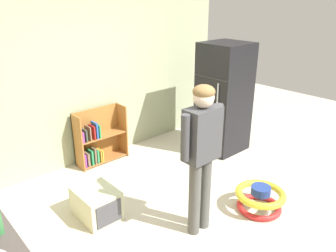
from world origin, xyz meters
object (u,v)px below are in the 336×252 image
(baby_walker, at_px, (260,198))
(pet_carrier, at_px, (97,203))
(standing_person, at_px, (202,147))
(refrigerator, at_px, (224,98))
(bookshelf, at_px, (97,140))

(baby_walker, xyz_separation_m, pet_carrier, (-1.55, 1.21, 0.02))
(standing_person, relative_size, pet_carrier, 3.03)
(pet_carrier, bearing_deg, refrigerator, 5.76)
(refrigerator, height_order, standing_person, refrigerator)
(bookshelf, bearing_deg, standing_person, -90.41)
(standing_person, distance_m, baby_walker, 1.21)
(refrigerator, bearing_deg, bookshelf, 152.35)
(refrigerator, xyz_separation_m, standing_person, (-1.85, -1.22, 0.12))
(bookshelf, bearing_deg, baby_walker, -71.67)
(bookshelf, distance_m, standing_person, 2.27)
(baby_walker, bearing_deg, pet_carrier, 142.14)
(baby_walker, height_order, pet_carrier, pet_carrier)
(refrigerator, distance_m, baby_walker, 1.93)
(standing_person, relative_size, baby_walker, 2.77)
(pet_carrier, bearing_deg, baby_walker, -37.86)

